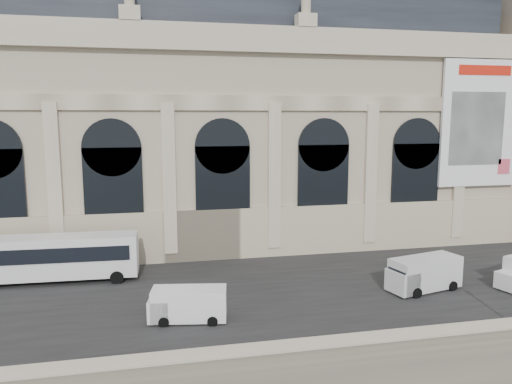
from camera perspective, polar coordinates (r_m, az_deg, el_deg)
quay at (r=62.80m, az=-1.84°, el=-6.83°), size 160.00×70.00×6.00m
street at (r=42.32m, az=3.32°, el=-10.31°), size 160.00×24.00×0.06m
parapet at (r=30.36m, az=10.39°, el=-17.19°), size 160.00×1.40×1.21m
museum at (r=55.61m, az=-7.29°, el=8.55°), size 69.00×18.70×29.10m
bus_left at (r=45.05m, az=-21.90°, el=-6.87°), size 13.43×3.55×3.93m
van_b at (r=34.85m, az=-8.18°, el=-12.62°), size 5.45×2.81×2.31m
van_c at (r=42.13m, az=18.39°, el=-8.91°), size 6.42×3.63×2.70m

